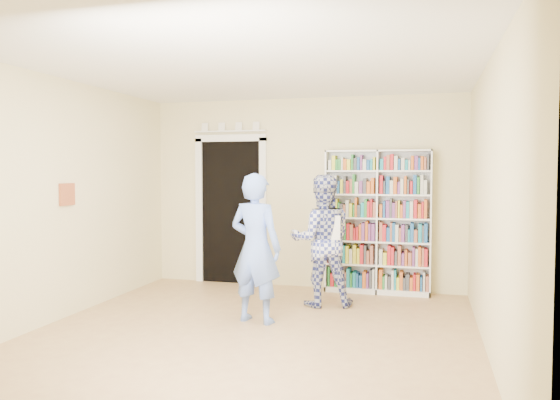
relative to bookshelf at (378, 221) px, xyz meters
name	(u,v)px	position (x,y,z in m)	size (l,w,h in m)	color
floor	(249,337)	(-1.06, -2.34, -0.98)	(5.00, 5.00, 0.00)	#A2754E
ceiling	(248,65)	(-1.06, -2.34, 1.72)	(5.00, 5.00, 0.00)	white
wall_back	(304,193)	(-1.06, 0.16, 0.37)	(4.50, 4.50, 0.00)	beige
wall_left	(54,200)	(-3.31, -2.34, 0.37)	(5.00, 5.00, 0.00)	beige
wall_right	(491,206)	(1.19, -2.34, 0.37)	(5.00, 5.00, 0.00)	beige
bookshelf	(378,221)	(0.00, 0.00, 0.00)	(1.42, 0.27, 1.95)	white
doorway	(231,204)	(-2.16, 0.13, 0.20)	(1.10, 0.08, 2.43)	black
wall_art	(67,194)	(-3.29, -2.14, 0.42)	(0.03, 0.25, 0.25)	maroon
man_blue	(256,248)	(-1.17, -1.80, -0.16)	(0.60, 0.39, 1.64)	#6689E4
man_plaid	(322,240)	(-0.60, -0.88, -0.17)	(0.79, 0.61, 1.62)	navy
paper_sheet	(332,228)	(-0.45, -1.05, 0.00)	(0.21, 0.01, 0.29)	white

